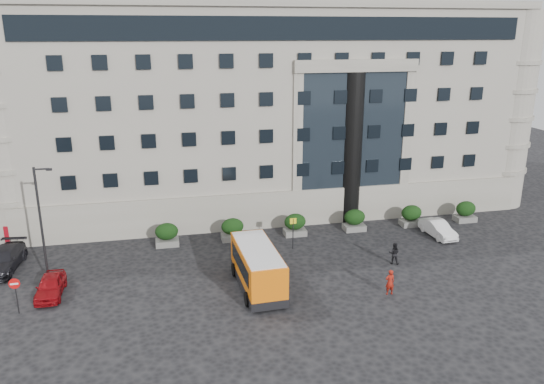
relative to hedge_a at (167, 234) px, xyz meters
The scene contains 21 objects.
ground 8.81m from the hedge_a, 62.85° to the right, with size 120.00×120.00×0.00m, color black.
civic_building 19.15m from the hedge_a, 54.85° to the left, with size 44.00×24.00×18.00m, color gray.
entrance_column 17.13m from the hedge_a, ahead, with size 1.80×1.80×13.00m, color black.
hedge_a is the anchor object (origin of this frame).
hedge_b 5.20m from the hedge_a, ahead, with size 1.80×1.26×1.84m.
hedge_c 10.40m from the hedge_a, ahead, with size 1.80×1.26×1.84m.
hedge_d 15.60m from the hedge_a, ahead, with size 1.80×1.26×1.84m.
hedge_e 20.80m from the hedge_a, ahead, with size 1.80×1.26×1.84m.
hedge_f 26.00m from the hedge_a, ahead, with size 1.80×1.26×1.84m.
street_lamp 9.89m from the hedge_a, 148.84° to the right, with size 1.16×0.18×8.00m.
bus_stop_sign 9.94m from the hedge_a, 16.42° to the right, with size 0.50×0.08×2.52m.
no_entry_sign 12.64m from the hedge_a, 135.52° to the right, with size 0.64×0.16×2.32m.
minibus 10.29m from the hedge_a, 56.86° to the right, with size 2.78×6.83×2.82m.
red_truck 12.74m from the hedge_a, 158.86° to the left, with size 3.16×5.13×2.57m.
parked_car_a 10.12m from the hedge_a, 137.85° to the right, with size 1.56×3.87×1.32m, color maroon.
parked_car_c 11.59m from the hedge_a, behind, with size 2.09×5.14×1.49m, color black.
parked_car_d 10.92m from the hedge_a, 133.38° to the left, with size 2.02×4.39×1.22m, color black.
white_taxi 21.98m from the hedge_a, ahead, with size 1.38×3.97×1.31m, color silver.
pedestrian_a 17.75m from the hedge_a, 39.48° to the right, with size 0.62×0.41×1.71m, color maroon.
pedestrian_b 17.44m from the hedge_a, 23.64° to the right, with size 0.79×0.61×1.62m, color black.
pedestrian_c 10.03m from the hedge_a, 45.77° to the right, with size 1.27×0.73×1.96m, color black.
Camera 1 is at (-4.20, -31.83, 16.25)m, focal length 35.00 mm.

